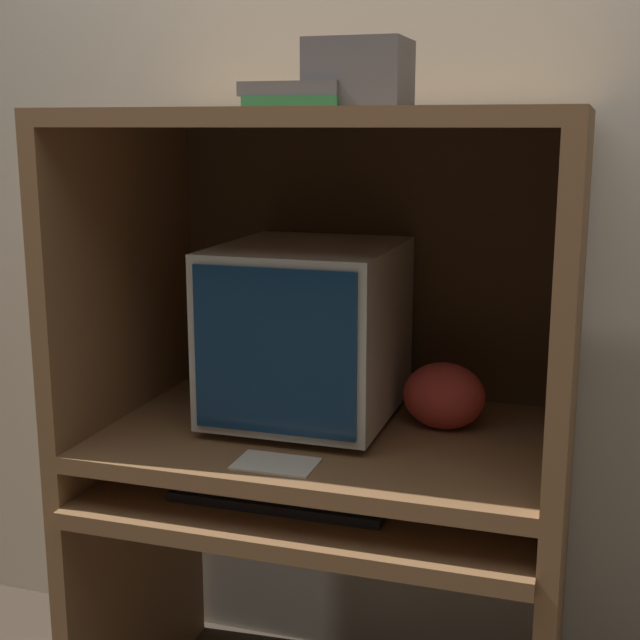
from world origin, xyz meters
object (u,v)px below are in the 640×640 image
Objects in this scene: keyboard at (282,495)px; crt_monitor at (308,330)px; snack_bag at (444,396)px; book_stack at (298,96)px; storage_box at (359,74)px; mouse at (417,509)px.

crt_monitor is at bearing 93.49° from keyboard.
crt_monitor is 0.38m from keyboard.
crt_monitor is 0.34m from snack_bag.
crt_monitor is at bearing 95.00° from book_stack.
storage_box reaches higher than keyboard.
book_stack reaches higher than mouse.
book_stack reaches higher than snack_bag.
mouse is 0.34× the size of book_stack.
storage_box is (0.12, 0.03, 0.04)m from book_stack.
storage_box is at bearing 53.94° from keyboard.
storage_box is (0.12, 0.16, 0.87)m from keyboard.
book_stack is at bearing 92.47° from keyboard.
crt_monitor is 2.13× the size of book_stack.
keyboard is 0.89m from storage_box.
mouse is 0.36× the size of storage_box.
mouse is 0.88m from book_stack.
storage_box is (-0.17, 0.15, 0.86)m from mouse.
crt_monitor is at bearing 156.63° from storage_box.
keyboard is at bearing -140.87° from snack_bag.
crt_monitor is at bearing -175.32° from snack_bag.
snack_bag is 0.72m from storage_box.
crt_monitor is at bearing 145.81° from mouse.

